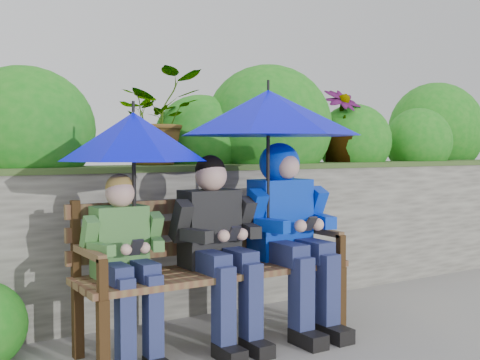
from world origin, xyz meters
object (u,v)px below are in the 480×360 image
park_bench (211,259)px  umbrella_left (134,137)px  boy_left (126,256)px  boy_right (289,221)px  umbrella_right (268,113)px  boy_middle (218,240)px

park_bench → umbrella_left: (-0.50, -0.04, 0.72)m
boy_left → boy_right: 1.09m
umbrella_left → umbrella_right: 0.86m
umbrella_left → park_bench: bearing=4.3°
boy_middle → umbrella_right: bearing=-1.2°
park_bench → boy_middle: size_ratio=1.48×
boy_left → umbrella_left: umbrella_left is taller
park_bench → umbrella_right: size_ratio=1.48×
park_bench → umbrella_right: umbrella_right is taller
boy_right → boy_left: bearing=179.8°
boy_left → boy_middle: 0.56m
boy_right → umbrella_right: (-0.17, -0.01, 0.67)m
boy_left → boy_right: (1.08, -0.00, 0.12)m
boy_middle → umbrella_left: 0.78m
umbrella_left → boy_right: bearing=-1.8°
boy_left → boy_middle: boy_middle is taller
boy_right → umbrella_right: bearing=-175.6°
umbrella_left → boy_middle: bearing=-4.4°
boy_left → boy_middle: size_ratio=0.91×
umbrella_right → umbrella_left: bearing=176.9°
boy_left → boy_right: boy_right is taller
boy_left → umbrella_left: (0.06, 0.03, 0.64)m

